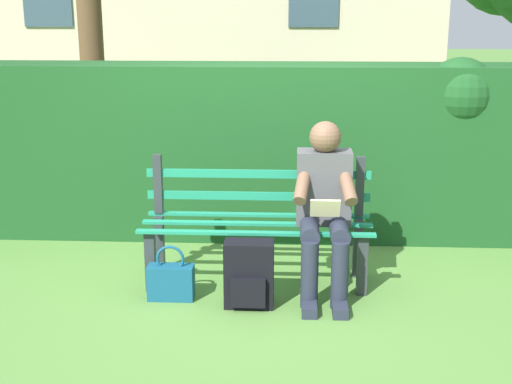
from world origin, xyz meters
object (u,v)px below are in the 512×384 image
backpack (249,275)px  handbag (171,281)px  person_seated (324,204)px  park_bench (257,223)px

backpack → handbag: backpack is taller
person_seated → handbag: size_ratio=3.08×
backpack → handbag: (0.54, -0.08, -0.09)m
person_seated → handbag: person_seated is taller
person_seated → backpack: (0.50, 0.29, -0.41)m
park_bench → handbag: size_ratio=4.24×
park_bench → backpack: (0.03, 0.46, -0.21)m
park_bench → backpack: bearing=86.1°
park_bench → person_seated: 0.54m
park_bench → backpack: park_bench is taller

